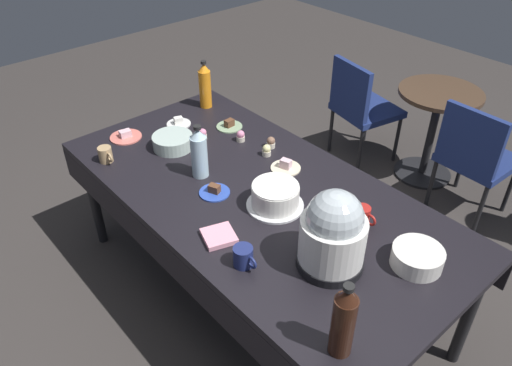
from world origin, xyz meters
The scene contains 25 objects.
ground centered at (0.00, 0.00, 0.00)m, with size 9.00×9.00×0.00m, color #383330.
potluck_table centered at (0.00, 0.00, 0.69)m, with size 2.20×1.10×0.75m.
frosted_layer_cake centered at (0.15, -0.01, 0.81)m, with size 0.28×0.28×0.12m.
slow_cooker centered at (0.60, -0.11, 0.92)m, with size 0.29×0.29×0.37m.
glass_salad_bowl centered at (-0.63, -0.08, 0.79)m, with size 0.23×0.23×0.08m, color #B2C6BC.
ceramic_snack_bowl centered at (0.84, 0.16, 0.79)m, with size 0.22×0.22×0.08m, color silver.
dessert_plate_cobalt centered at (-0.12, -0.17, 0.76)m, with size 0.16×0.16×0.05m.
dessert_plate_coral centered at (-0.91, -0.23, 0.76)m, with size 0.19×0.19×0.05m.
dessert_plate_cream centered at (-0.05, 0.25, 0.76)m, with size 0.16×0.16×0.06m.
dessert_plate_white centered at (-0.84, 0.09, 0.76)m, with size 0.15×0.15×0.05m.
dessert_plate_sage centered at (-0.60, 0.31, 0.76)m, with size 0.16×0.16×0.05m.
cupcake_vanilla centered at (-0.26, 0.34, 0.78)m, with size 0.05×0.05×0.07m.
cupcake_cocoa centered at (-0.21, 0.27, 0.78)m, with size 0.05×0.05×0.07m.
cupcake_lemon centered at (-0.60, 0.10, 0.78)m, with size 0.05×0.05×0.07m.
cupcake_berry centered at (-0.43, 0.26, 0.78)m, with size 0.05×0.05×0.07m.
soda_bottle_water centered at (-0.30, -0.13, 0.89)m, with size 0.09×0.09×0.30m.
soda_bottle_orange_juice centered at (-0.92, 0.37, 0.90)m, with size 0.08×0.08×0.32m.
soda_bottle_cola centered at (0.90, -0.40, 0.90)m, with size 0.08×0.08×0.33m.
coffee_mug_navy centered at (0.36, -0.38, 0.80)m, with size 0.13×0.09×0.09m.
coffee_mug_red centered at (0.52, 0.20, 0.80)m, with size 0.12×0.08×0.10m.
coffee_mug_tan centered at (-0.75, -0.44, 0.79)m, with size 0.12×0.08×0.09m.
paper_napkin_stack centered at (0.16, -0.36, 0.76)m, with size 0.14×0.14×0.02m, color pink.
maroon_chair_left centered at (-0.57, 1.59, 0.49)m, with size 0.52×0.52×0.85m.
maroon_chair_right centered at (0.40, 1.59, 0.49)m, with size 0.46×0.46×0.85m.
round_cafe_table centered at (-0.05, 1.81, 0.50)m, with size 0.60×0.60×0.72m.
Camera 1 is at (1.52, -1.33, 2.26)m, focal length 34.74 mm.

